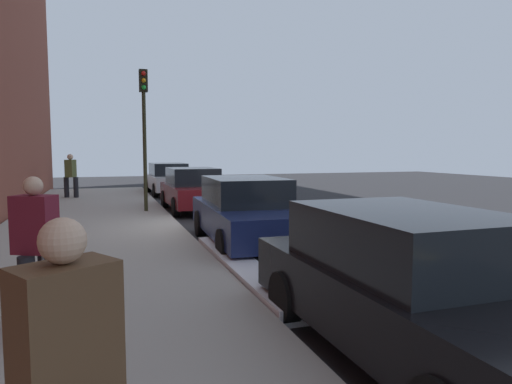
# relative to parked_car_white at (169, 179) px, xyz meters

# --- Properties ---
(ground_plane) EXTENTS (56.00, 56.00, 0.00)m
(ground_plane) POSITION_rel_parked_car_white_xyz_m (11.16, -0.08, -0.76)
(ground_plane) COLOR black
(sidewalk) EXTENTS (28.00, 4.60, 0.15)m
(sidewalk) POSITION_rel_parked_car_white_xyz_m (11.16, -3.38, -0.68)
(sidewalk) COLOR #A39E93
(sidewalk) RESTS_ON ground
(lane_stripe_centre) EXTENTS (28.00, 0.14, 0.01)m
(lane_stripe_centre) POSITION_rel_parked_car_white_xyz_m (11.16, 3.12, -0.76)
(lane_stripe_centre) COLOR gold
(lane_stripe_centre) RESTS_ON ground
(snow_bank_curb) EXTENTS (4.89, 0.56, 0.22)m
(snow_bank_curb) POSITION_rel_parked_car_white_xyz_m (15.31, -0.78, -0.65)
(snow_bank_curb) COLOR white
(snow_bank_curb) RESTS_ON ground
(parked_car_white) EXTENTS (4.78, 1.96, 1.51)m
(parked_car_white) POSITION_rel_parked_car_white_xyz_m (0.00, 0.00, 0.00)
(parked_car_white) COLOR black
(parked_car_white) RESTS_ON ground
(parked_car_maroon) EXTENTS (4.13, 1.94, 1.51)m
(parked_car_maroon) POSITION_rel_parked_car_white_xyz_m (6.70, -0.02, -0.00)
(parked_car_maroon) COLOR black
(parked_car_maroon) RESTS_ON ground
(parked_car_navy) EXTENTS (4.52, 2.03, 1.51)m
(parked_car_navy) POSITION_rel_parked_car_white_xyz_m (12.93, 0.03, -0.00)
(parked_car_navy) COLOR black
(parked_car_navy) RESTS_ON ground
(parked_car_black) EXTENTS (4.46, 1.93, 1.51)m
(parked_car_black) POSITION_rel_parked_car_white_xyz_m (18.86, -0.05, -0.00)
(parked_car_black) COLOR black
(parked_car_black) RESTS_ON ground
(pedestrian_burgundy_coat) EXTENTS (0.51, 0.53, 1.67)m
(pedestrian_burgundy_coat) POSITION_rel_parked_car_white_xyz_m (16.89, -3.75, 0.28)
(pedestrian_burgundy_coat) COLOR black
(pedestrian_burgundy_coat) RESTS_ON sidewalk
(pedestrian_brown_coat) EXTENTS (0.49, 0.53, 1.66)m
(pedestrian_brown_coat) POSITION_rel_parked_car_white_xyz_m (20.37, -3.16, 0.28)
(pedestrian_brown_coat) COLOR black
(pedestrian_brown_coat) RESTS_ON sidewalk
(pedestrian_olive_coat) EXTENTS (0.57, 0.58, 1.83)m
(pedestrian_olive_coat) POSITION_rel_parked_car_white_xyz_m (1.92, -4.35, 0.37)
(pedestrian_olive_coat) COLOR black
(pedestrian_olive_coat) RESTS_ON sidewalk
(traffic_light_pole) EXTENTS (0.35, 0.26, 4.55)m
(traffic_light_pole) POSITION_rel_parked_car_white_xyz_m (7.41, -1.72, 2.46)
(traffic_light_pole) COLOR #2D2D19
(traffic_light_pole) RESTS_ON sidewalk
(rolling_suitcase) EXTENTS (0.34, 0.22, 0.87)m
(rolling_suitcase) POSITION_rel_parked_car_white_xyz_m (17.28, -3.63, -0.35)
(rolling_suitcase) COLOR #471E19
(rolling_suitcase) RESTS_ON sidewalk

